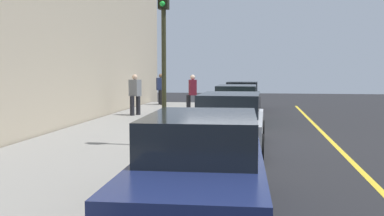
% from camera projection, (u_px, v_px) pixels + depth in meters
% --- Properties ---
extents(ground_plane, '(56.00, 56.00, 0.00)m').
position_uv_depth(ground_plane, '(224.00, 142.00, 13.60)').
color(ground_plane, black).
extents(sidewalk, '(28.00, 4.60, 0.15)m').
position_uv_depth(sidewalk, '(118.00, 137.00, 14.07)').
color(sidewalk, gray).
rests_on(sidewalk, ground).
extents(lane_stripe_centre, '(28.00, 0.14, 0.01)m').
position_uv_depth(lane_stripe_centre, '(335.00, 145.00, 13.14)').
color(lane_stripe_centre, gold).
rests_on(lane_stripe_centre, ground).
extents(snow_bank_curb, '(4.45, 0.56, 0.22)m').
position_uv_depth(snow_bank_curb, '(218.00, 118.00, 19.47)').
color(snow_bank_curb, white).
rests_on(snow_bank_curb, ground).
extents(parked_car_black, '(4.17, 1.94, 1.51)m').
position_uv_depth(parked_car_black, '(242.00, 96.00, 24.34)').
color(parked_car_black, black).
rests_on(parked_car_black, ground).
extents(parked_car_green, '(4.72, 1.91, 1.51)m').
position_uv_depth(parked_car_green, '(236.00, 104.00, 18.86)').
color(parked_car_green, black).
rests_on(parked_car_green, ground).
extents(parked_car_silver, '(4.71, 1.96, 1.51)m').
position_uv_depth(parked_car_silver, '(230.00, 121.00, 12.50)').
color(parked_car_silver, black).
rests_on(parked_car_silver, ground).
extents(parked_car_navy, '(4.73, 2.01, 1.51)m').
position_uv_depth(parked_car_navy, '(201.00, 166.00, 6.69)').
color(parked_car_navy, black).
rests_on(parked_car_navy, ground).
extents(pedestrian_navy_coat, '(0.54, 0.56, 1.77)m').
position_uv_depth(pedestrian_navy_coat, '(161.00, 88.00, 26.03)').
color(pedestrian_navy_coat, black).
rests_on(pedestrian_navy_coat, sidewalk).
extents(pedestrian_burgundy_coat, '(0.55, 0.57, 1.78)m').
position_uv_depth(pedestrian_burgundy_coat, '(193.00, 93.00, 21.05)').
color(pedestrian_burgundy_coat, black).
rests_on(pedestrian_burgundy_coat, sidewalk).
extents(pedestrian_grey_coat, '(0.55, 0.57, 1.80)m').
position_uv_depth(pedestrian_grey_coat, '(135.00, 93.00, 20.05)').
color(pedestrian_grey_coat, black).
rests_on(pedestrian_grey_coat, sidewalk).
extents(traffic_light_pole, '(0.35, 0.26, 4.28)m').
position_uv_depth(traffic_light_pole, '(164.00, 36.00, 11.81)').
color(traffic_light_pole, '#2D2D19').
rests_on(traffic_light_pole, sidewalk).
extents(rolling_suitcase, '(0.34, 0.22, 0.97)m').
position_uv_depth(rolling_suitcase, '(163.00, 99.00, 26.48)').
color(rolling_suitcase, '#191E38').
rests_on(rolling_suitcase, sidewalk).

